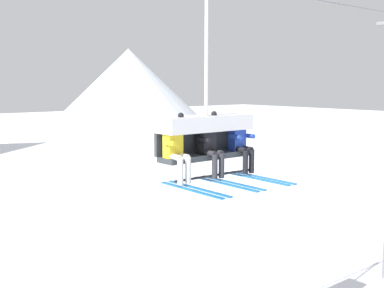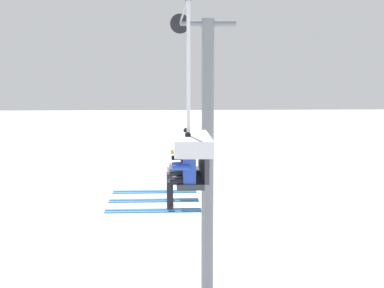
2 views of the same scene
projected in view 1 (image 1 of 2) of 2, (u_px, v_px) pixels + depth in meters
mountain_peak_central at (129, 89)px, 69.38m from camera, size 23.93×23.93×11.46m
chairlift_chair at (204, 129)px, 9.48m from camera, size 2.07×0.74×3.76m
skier_yellow at (177, 149)px, 8.85m from camera, size 0.48×1.70×1.34m
skier_black at (211, 145)px, 9.36m from camera, size 0.48×1.70×1.34m
skier_blue at (241, 143)px, 9.87m from camera, size 0.46×1.70×1.23m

